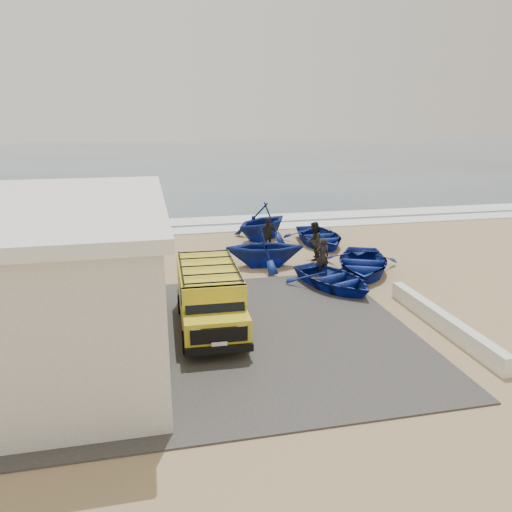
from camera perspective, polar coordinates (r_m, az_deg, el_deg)
ground at (r=17.40m, az=0.92°, el=-5.89°), size 160.00×160.00×0.00m
slab at (r=15.26m, az=-4.73°, el=-9.16°), size 12.00×10.00×0.05m
ocean at (r=72.07m, az=-9.60°, el=10.82°), size 180.00×88.00×0.01m
surf_line at (r=28.68m, az=-4.63°, el=3.05°), size 180.00×1.60×0.06m
surf_wash at (r=31.10m, az=-5.27°, el=4.05°), size 180.00×2.20×0.04m
building at (r=14.85m, az=-26.48°, el=-2.74°), size 8.40×9.40×4.30m
parapet at (r=16.64m, az=20.59°, el=-7.04°), size 0.35×6.00×0.55m
van at (r=15.54m, az=-5.33°, el=-4.49°), size 1.99×4.71×2.00m
boat_near_left at (r=19.29m, az=8.83°, el=-2.59°), size 3.85×4.48×0.78m
boat_near_right at (r=21.31m, az=12.05°, el=-0.78°), size 4.54×5.19×0.90m
boat_mid_left at (r=21.64m, az=1.01°, el=1.06°), size 3.72×3.32×1.78m
boat_mid_right at (r=25.51m, az=7.25°, el=2.22°), size 3.11×4.25×0.86m
boat_far_left at (r=26.25m, az=0.73°, el=3.98°), size 4.90×4.83×1.96m
fisherman_front at (r=20.65m, az=7.60°, el=-0.08°), size 0.61×0.43×1.60m
fisherman_middle at (r=22.77m, az=6.62°, el=1.71°), size 1.02×1.08×1.77m
fisherman_back at (r=24.09m, az=1.35°, el=2.48°), size 1.01×0.52×1.65m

